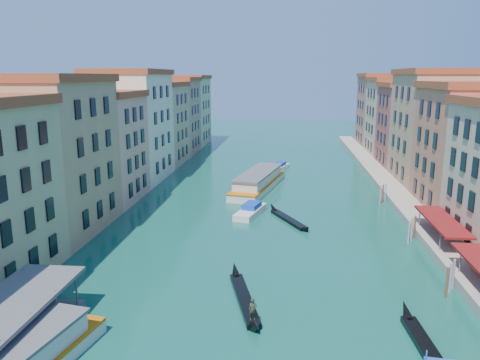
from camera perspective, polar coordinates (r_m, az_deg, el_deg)
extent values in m
cube|color=tan|center=(63.81, -22.12, 2.42)|extent=(12.00, 17.00, 19.00)
cube|color=brown|center=(62.99, -22.88, 11.40)|extent=(12.80, 17.40, 1.00)
cube|color=tan|center=(77.84, -16.78, 3.55)|extent=(12.00, 14.00, 16.50)
cube|color=brown|center=(77.04, -17.19, 9.99)|extent=(12.80, 14.40, 1.00)
cube|color=beige|center=(92.46, -13.07, 6.20)|extent=(12.00, 18.00, 20.00)
cube|color=brown|center=(91.96, -13.40, 12.71)|extent=(12.80, 18.40, 1.00)
cube|color=tan|center=(108.72, -10.16, 6.57)|extent=(12.00, 16.00, 17.50)
cube|color=brown|center=(108.19, -10.35, 11.45)|extent=(12.80, 16.40, 1.00)
cube|color=#AB7B62|center=(123.59, -8.19, 7.57)|extent=(12.00, 15.00, 18.50)
cube|color=brown|center=(123.15, -8.34, 12.09)|extent=(12.80, 15.40, 1.00)
cube|color=#C4B682|center=(139.10, -6.60, 8.26)|extent=(12.00, 17.00, 19.00)
cube|color=brown|center=(138.72, -6.71, 12.38)|extent=(12.80, 17.40, 1.00)
cube|color=#C06D4F|center=(75.46, 26.13, 3.11)|extent=(12.00, 16.00, 18.00)
cube|color=brown|center=(74.71, 26.83, 10.31)|extent=(12.80, 16.40, 1.00)
cube|color=tan|center=(91.34, 22.59, 5.49)|extent=(12.00, 18.00, 20.00)
cube|color=brown|center=(90.83, 23.15, 12.07)|extent=(12.80, 18.40, 1.00)
cube|color=#A94B44|center=(107.29, 20.06, 5.93)|extent=(12.00, 15.00, 17.50)
cube|color=brown|center=(106.74, 20.44, 10.86)|extent=(12.80, 15.40, 1.00)
cube|color=tan|center=(122.26, 18.35, 7.01)|extent=(12.00, 16.00, 18.50)
cube|color=brown|center=(121.82, 18.67, 11.57)|extent=(12.80, 16.40, 1.00)
cube|color=#AA6A54|center=(138.33, 16.92, 7.89)|extent=(12.00, 17.00, 19.50)
cube|color=brown|center=(137.98, 17.20, 12.13)|extent=(12.80, 17.40, 1.00)
cube|color=gray|center=(85.18, 18.02, -1.11)|extent=(4.00, 140.00, 1.00)
cylinder|color=#5C5C5E|center=(51.04, 25.20, -9.60)|extent=(0.12, 0.12, 3.00)
cube|color=maroon|center=(60.32, 23.41, -4.59)|extent=(3.20, 12.60, 0.25)
cylinder|color=#5C5C5E|center=(56.54, 23.17, -7.29)|extent=(0.12, 0.12, 3.00)
cylinder|color=#5C5C5E|center=(64.19, 21.00, -4.79)|extent=(0.12, 0.12, 3.00)
cube|color=#5C5C5E|center=(39.40, -26.84, -18.42)|extent=(5.00, 16.00, 0.60)
cylinder|color=#4F331B|center=(47.25, 23.92, -11.52)|extent=(0.24, 0.24, 3.20)
cylinder|color=#4F331B|center=(48.30, 24.25, -11.02)|extent=(0.24, 0.24, 3.20)
cylinder|color=#4F331B|center=(49.36, 24.56, -10.54)|extent=(0.24, 0.24, 3.20)
cylinder|color=#4F331B|center=(59.79, 19.87, -6.15)|extent=(0.24, 0.24, 3.20)
cylinder|color=#4F331B|center=(60.86, 20.20, -5.85)|extent=(0.24, 0.24, 3.20)
cylinder|color=#4F331B|center=(61.94, 20.52, -5.56)|extent=(0.24, 0.24, 3.20)
cylinder|color=#4F331B|center=(76.67, 16.72, -1.88)|extent=(0.24, 0.24, 3.20)
cylinder|color=#4F331B|center=(77.74, 17.02, -1.71)|extent=(0.24, 0.24, 3.20)
cylinder|color=#4F331B|center=(78.81, 17.31, -1.54)|extent=(0.24, 0.24, 3.20)
cylinder|color=#4F331B|center=(43.13, -26.95, -14.17)|extent=(0.24, 0.24, 3.20)
cube|color=silver|center=(83.55, 2.27, -0.65)|extent=(9.07, 21.90, 1.28)
cube|color=silver|center=(83.24, 2.28, 0.28)|extent=(7.68, 17.61, 1.71)
cube|color=#5C5C5E|center=(83.03, 2.29, 0.96)|extent=(8.10, 18.20, 0.27)
cube|color=#CE680C|center=(83.42, 2.28, -0.26)|extent=(9.13, 21.91, 0.27)
cube|color=black|center=(43.09, 0.51, -14.30)|extent=(3.70, 9.79, 0.49)
cone|color=black|center=(47.79, -0.60, -10.94)|extent=(1.52, 2.37, 1.83)
cone|color=black|center=(38.23, 1.95, -17.53)|extent=(1.42, 2.01, 1.61)
imported|color=#313020|center=(38.95, 1.58, -15.52)|extent=(0.78, 0.61, 1.88)
cube|color=black|center=(38.34, 22.09, -18.96)|extent=(1.89, 9.86, 0.49)
cone|color=black|center=(42.61, 19.58, -14.79)|extent=(1.13, 2.25, 1.83)
cube|color=black|center=(65.50, 5.93, -4.82)|extent=(5.22, 8.71, 0.46)
cone|color=black|center=(69.78, 4.01, -3.36)|extent=(1.76, 2.25, 1.72)
cone|color=black|center=(61.14, 8.14, -5.88)|extent=(1.60, 1.94, 1.51)
cube|color=silver|center=(68.00, 1.27, -3.90)|extent=(4.44, 8.27, 0.90)
cube|color=#143EA8|center=(68.30, 1.43, -3.14)|extent=(2.84, 3.80, 0.79)
cube|color=white|center=(100.62, 4.74, 1.47)|extent=(4.68, 8.09, 0.88)
cube|color=#143EA8|center=(100.99, 4.85, 1.95)|extent=(2.91, 3.76, 0.77)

